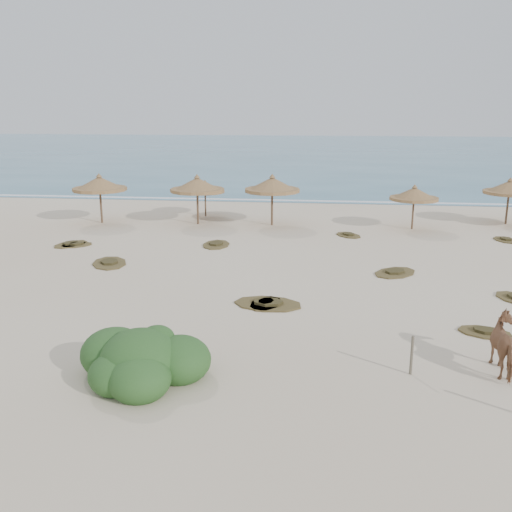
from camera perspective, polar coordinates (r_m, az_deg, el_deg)
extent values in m
plane|color=beige|center=(19.80, 1.89, -6.69)|extent=(160.00, 160.00, 0.00)
cube|color=#29617D|center=(93.66, 5.77, 10.34)|extent=(200.00, 100.00, 0.01)
cube|color=silver|center=(44.98, 4.66, 5.51)|extent=(70.00, 0.60, 0.01)
cylinder|color=brown|center=(37.55, -15.25, 5.00)|extent=(0.13, 0.13, 2.36)
cylinder|color=#9C7347|center=(37.40, -15.35, 6.47)|extent=(3.69, 3.69, 0.20)
cone|color=#9C7347|center=(37.35, -15.39, 7.03)|extent=(3.57, 3.57, 0.84)
cone|color=#9C7347|center=(37.29, -15.44, 7.80)|extent=(0.40, 0.40, 0.25)
cylinder|color=brown|center=(36.03, -5.85, 5.04)|extent=(0.13, 0.13, 2.35)
cylinder|color=#9C7347|center=(35.88, -5.89, 6.57)|extent=(3.37, 3.37, 0.20)
cone|color=#9C7347|center=(35.82, -5.91, 7.16)|extent=(3.26, 3.26, 0.84)
cone|color=#9C7347|center=(35.76, -5.93, 7.96)|extent=(0.40, 0.40, 0.25)
cylinder|color=brown|center=(38.64, -5.08, 5.33)|extent=(0.10, 0.10, 1.83)
cylinder|color=#9C7347|center=(38.52, -5.11, 6.44)|extent=(3.00, 3.00, 0.16)
cone|color=#9C7347|center=(38.48, -5.12, 6.86)|extent=(2.90, 2.90, 0.65)
cone|color=#9C7347|center=(38.43, -5.13, 7.44)|extent=(0.31, 0.31, 0.19)
cylinder|color=brown|center=(35.52, 1.61, 5.01)|extent=(0.14, 0.14, 2.40)
cylinder|color=#9C7347|center=(35.37, 1.63, 6.59)|extent=(3.82, 3.82, 0.21)
cone|color=#9C7347|center=(35.31, 1.63, 7.20)|extent=(3.69, 3.69, 0.86)
cone|color=#9C7347|center=(35.25, 1.64, 8.02)|extent=(0.41, 0.41, 0.25)
cylinder|color=brown|center=(35.64, 15.42, 4.22)|extent=(0.12, 0.12, 2.03)
cylinder|color=#9C7347|center=(35.50, 15.52, 5.55)|extent=(3.50, 3.50, 0.17)
cone|color=#9C7347|center=(35.46, 15.55, 6.06)|extent=(3.39, 3.39, 0.73)
cone|color=#9C7347|center=(35.40, 15.60, 6.76)|extent=(0.35, 0.35, 0.21)
cylinder|color=brown|center=(39.15, 23.84, 4.52)|extent=(0.13, 0.13, 2.20)
cylinder|color=#9C7347|center=(39.02, 23.98, 5.84)|extent=(3.84, 3.84, 0.19)
cone|color=#9C7347|center=(38.97, 24.03, 6.34)|extent=(3.71, 3.71, 0.79)
cone|color=#9C7347|center=(38.91, 24.10, 7.02)|extent=(0.38, 0.38, 0.23)
imported|color=#906241|center=(17.50, 23.89, -8.21)|extent=(0.93, 1.91, 1.59)
cylinder|color=#645B4B|center=(16.57, 15.31, -9.56)|extent=(0.10, 0.10, 1.14)
ellipsoid|color=#315B27|center=(15.97, -11.52, -10.13)|extent=(2.21, 2.21, 1.66)
ellipsoid|color=#315B27|center=(16.04, -7.69, -10.27)|extent=(1.77, 1.77, 1.33)
ellipsoid|color=#315B27|center=(16.65, -13.97, -9.41)|extent=(1.88, 1.88, 1.41)
ellipsoid|color=#315B27|center=(15.31, -11.58, -11.95)|extent=(1.66, 1.66, 1.24)
ellipsoid|color=#315B27|center=(15.72, -13.67, -11.44)|extent=(1.55, 1.55, 1.16)
ellipsoid|color=#315B27|center=(16.74, -8.24, -9.58)|extent=(1.33, 1.33, 0.99)
ellipsoid|color=#315B27|center=(16.20, -9.86, -8.17)|extent=(0.99, 0.99, 0.75)
ellipsoid|color=#315B27|center=(15.99, -12.62, -8.43)|extent=(0.88, 0.88, 0.66)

